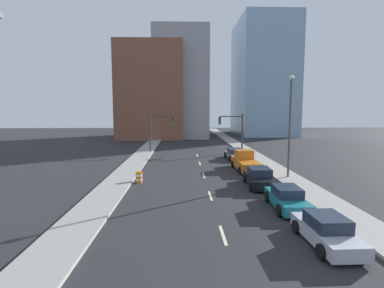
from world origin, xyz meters
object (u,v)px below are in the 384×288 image
Objects in this scene: sedan_black at (259,178)px; traffic_signal_right at (235,128)px; traffic_barrel at (139,177)px; traffic_signal_left at (157,128)px; sedan_teal at (287,198)px; pickup_truck_orange at (245,162)px; sedan_silver at (327,231)px; sedan_gray at (235,154)px; street_lamp at (290,120)px.

traffic_signal_right is at bearing 88.51° from sedan_black.
traffic_signal_right is at bearing 57.91° from traffic_barrel.
sedan_teal is (10.29, -25.41, -3.00)m from traffic_signal_left.
pickup_truck_orange is (-1.19, -13.10, -2.84)m from traffic_signal_right.
traffic_signal_left reaches higher than sedan_silver.
sedan_black is 13.63m from sedan_gray.
traffic_signal_left is 0.98× the size of pickup_truck_orange.
pickup_truck_orange is at bearing -93.75° from sedan_gray.
traffic_signal_right is 6.97m from sedan_gray.
traffic_signal_left is at bearing 113.85° from sedan_teal.
traffic_barrel is at bearing -90.24° from traffic_signal_left.
pickup_truck_orange reaches higher than sedan_silver.
street_lamp is 2.12× the size of sedan_silver.
traffic_signal_right is 1.18× the size of sedan_black.
traffic_signal_right is 0.61× the size of street_lamp.
sedan_teal is 5.61m from sedan_black.
traffic_signal_left is at bearing 119.41° from sedan_black.
sedan_gray is (10.32, -6.19, -3.02)m from traffic_signal_left.
sedan_silver is (-1.07, -30.57, -3.01)m from traffic_signal_right.
sedan_teal is at bearing -92.55° from traffic_signal_right.
traffic_signal_left is 1.30× the size of sedan_silver.
pickup_truck_orange is at bearing 90.55° from sedan_black.
traffic_barrel is 0.20× the size of sedan_black.
pickup_truck_orange is 6.91m from sedan_gray.
sedan_silver is 17.47m from pickup_truck_orange.
traffic_signal_right is at bearing 86.96° from sedan_silver.
pickup_truck_orange reaches higher than sedan_gray.
street_lamp is at bearing 5.16° from traffic_barrel.
pickup_truck_orange is (10.23, -13.10, -2.84)m from traffic_signal_left.
pickup_truck_orange is (-0.06, 12.31, 0.16)m from sedan_teal.
traffic_signal_right is 1.17× the size of sedan_gray.
pickup_truck_orange is (-3.07, 4.03, -4.51)m from street_lamp.
traffic_signal_left and traffic_signal_right have the same top height.
sedan_black reaches higher than sedan_gray.
street_lamp is (13.39, 1.21, 4.85)m from traffic_barrel.
traffic_signal_left reaches higher than sedan_teal.
sedan_silver is 0.91× the size of sedan_black.
traffic_barrel is at bearing -122.09° from traffic_signal_right.
traffic_signal_left is 1.18× the size of sedan_black.
sedan_black is at bearing 94.92° from sedan_teal.
traffic_signal_left is at bearing 180.00° from traffic_signal_right.
sedan_teal is at bearing -110.02° from street_lamp.
sedan_teal is 0.97× the size of sedan_black.
sedan_black is (-1.44, -19.81, -2.96)m from traffic_signal_right.
sedan_teal is at bearing -34.28° from traffic_barrel.
traffic_signal_right is 5.98× the size of traffic_barrel.
traffic_signal_left is at bearing 127.84° from street_lamp.
traffic_signal_right is at bearing 82.82° from pickup_truck_orange.
sedan_silver is 5.16m from sedan_teal.
sedan_black is (9.99, -19.81, -2.96)m from traffic_signal_left.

